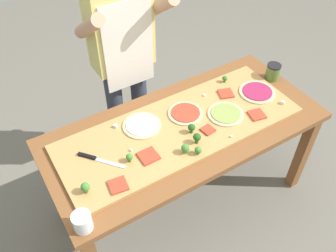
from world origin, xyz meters
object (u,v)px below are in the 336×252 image
pizza_slice_near_right (118,185)px  pizza_whole_beet_magenta (258,92)px  pizza_slice_center (257,115)px  pizza_slice_near_left (148,156)px  cheese_crumble_b (231,136)px  prep_table (184,138)px  broccoli_floret_front_mid (129,157)px  pizza_whole_white_garlic (142,125)px  pizza_slice_far_right (208,130)px  cheese_crumble_c (283,103)px  chefs_knife (95,158)px  cheese_crumble_a (116,126)px  pizza_slice_far_left (226,94)px  sauce_jar (273,72)px  flour_cup (83,222)px  broccoli_floret_back_mid (225,79)px  cook_center (123,52)px  pizza_whole_tomato_red (186,113)px  broccoli_floret_back_left (198,150)px  broccoli_floret_center_left (185,148)px  cheese_crumble_d (131,150)px  broccoli_floret_front_right (85,187)px  broccoli_floret_front_left (197,138)px  cheese_crumble_e (204,95)px  pizza_whole_pesto_green (226,114)px  broccoli_floret_center_right (192,128)px

pizza_slice_near_right → pizza_whole_beet_magenta: bearing=9.9°
pizza_slice_near_right → pizza_slice_center: 0.98m
pizza_slice_near_left → cheese_crumble_b: 0.51m
prep_table → broccoli_floret_front_mid: bearing=-169.0°
pizza_whole_white_garlic → pizza_slice_near_left: (-0.08, -0.23, -0.00)m
prep_table → pizza_whole_white_garlic: pizza_whole_white_garlic is taller
pizza_slice_far_right → cheese_crumble_c: bearing=-5.8°
chefs_knife → pizza_slice_far_right: 0.69m
prep_table → pizza_slice_near_left: size_ratio=16.73×
pizza_slice_near_left → cheese_crumble_a: 0.31m
pizza_slice_far_left → pizza_slice_near_right: bearing=-162.4°
broccoli_floret_front_mid → pizza_slice_center: bearing=-5.7°
sauce_jar → pizza_slice_center: bearing=-145.2°
pizza_slice_near_left → flour_cup: 0.52m
broccoli_floret_back_mid → broccoli_floret_front_mid: (-0.89, -0.29, 0.00)m
pizza_slice_far_left → cook_center: cook_center is taller
pizza_whole_tomato_red → broccoli_floret_back_left: 0.34m
broccoli_floret_center_left → cheese_crumble_d: bearing=146.0°
pizza_slice_near_right → cheese_crumble_c: 1.20m
pizza_slice_near_right → cheese_crumble_b: same height
pizza_whole_tomato_red → broccoli_floret_front_right: (-0.76, -0.23, 0.03)m
pizza_slice_far_left → broccoli_floret_back_mid: (0.07, 0.11, 0.02)m
pizza_whole_white_garlic → broccoli_floret_front_left: bearing=-54.1°
pizza_whole_beet_magenta → cheese_crumble_b: size_ratio=18.76×
broccoli_floret_front_left → broccoli_floret_front_right: bearing=179.0°
cheese_crumble_d → pizza_slice_near_right: bearing=-133.2°
broccoli_floret_front_mid → cheese_crumble_e: broccoli_floret_front_mid is taller
flour_cup → broccoli_floret_center_left: bearing=10.9°
pizza_whole_tomato_red → pizza_slice_near_right: size_ratio=2.34×
pizza_slice_center → flour_cup: flour_cup is taller
pizza_slice_near_left → cook_center: size_ratio=0.06×
prep_table → cook_center: cook_center is taller
broccoli_floret_center_left → broccoli_floret_front_left: (0.10, 0.03, 0.01)m
chefs_knife → pizza_whole_tomato_red: same height
pizza_whole_pesto_green → pizza_slice_far_left: 0.20m
cheese_crumble_b → flour_cup: size_ratio=0.13×
broccoli_floret_front_mid → prep_table: bearing=11.0°
pizza_slice_far_right → cook_center: 0.78m
broccoli_floret_front_mid → cheese_crumble_e: bearing=19.5°
broccoli_floret_back_mid → broccoli_floret_center_right: bearing=-148.9°
broccoli_floret_back_left → broccoli_floret_center_right: broccoli_floret_center_right is taller
broccoli_floret_center_right → cheese_crumble_b: 0.24m
broccoli_floret_front_right → broccoli_floret_center_right: 0.71m
broccoli_floret_front_right → broccoli_floret_back_left: size_ratio=1.31×
broccoli_floret_front_left → cheese_crumble_a: (-0.35, 0.36, -0.03)m
broccoli_floret_front_mid → cheese_crumble_d: 0.08m
pizza_slice_near_left → pizza_slice_far_right: 0.41m
pizza_whole_white_garlic → broccoli_floret_center_left: bearing=-71.1°
chefs_knife → cheese_crumble_a: 0.27m
broccoli_floret_center_left → broccoli_floret_front_left: bearing=16.6°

